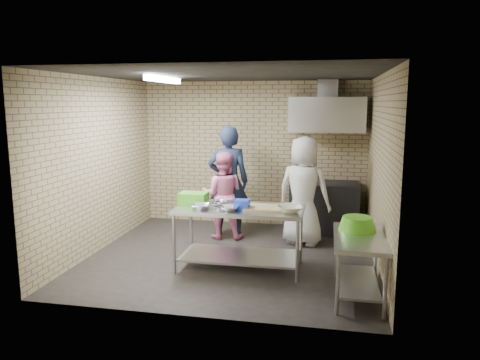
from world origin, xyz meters
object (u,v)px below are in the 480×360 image
side_counter (358,266)px  stove (324,207)px  blue_tub (242,204)px  prep_table (240,238)px  green_crate (194,198)px  bottle_red (330,118)px  green_basin (357,224)px  woman_white (304,191)px  woman_pink (223,195)px  man_navy (228,181)px

side_counter → stove: size_ratio=1.00×
blue_tub → prep_table: bearing=116.6°
prep_table → green_crate: size_ratio=4.50×
prep_table → stove: (1.13, 2.09, 0.01)m
blue_tub → bottle_red: bottle_red is taller
side_counter → green_basin: green_basin is taller
green_crate → woman_white: woman_white is taller
green_basin → woman_pink: 2.80m
woman_pink → woman_white: woman_white is taller
prep_table → woman_pink: woman_pink is taller
stove → green_basin: size_ratio=2.61×
prep_table → green_crate: green_crate is taller
stove → woman_white: size_ratio=0.68×
green_crate → bottle_red: size_ratio=2.17×
side_counter → green_crate: 2.48m
green_basin → man_navy: size_ratio=0.24×
prep_table → green_crate: 0.88m
prep_table → bottle_red: bottle_red is taller
stove → bottle_red: size_ratio=6.67×
prep_table → woman_white: woman_white is taller
man_navy → stove: bearing=-171.9°
prep_table → blue_tub: 0.51m
stove → blue_tub: (-1.08, -2.19, 0.49)m
bottle_red → green_crate: bearing=-130.4°
green_basin → man_navy: 2.85m
side_counter → man_navy: (-2.09, 2.21, 0.58)m
stove → woman_pink: bearing=-157.9°
blue_tub → green_basin: bearing=-11.7°
bottle_red → woman_pink: bearing=-152.0°
woman_white → prep_table: bearing=74.0°
green_basin → green_crate: bearing=166.7°
prep_table → woman_pink: size_ratio=1.18×
stove → green_crate: size_ratio=3.08×
blue_tub → green_basin: (1.51, -0.31, -0.11)m
green_basin → woman_white: size_ratio=0.26×
green_basin → man_navy: (-2.07, 1.96, 0.12)m
green_basin → bottle_red: size_ratio=2.56×
blue_tub → man_navy: size_ratio=0.10×
woman_pink → man_navy: bearing=-119.7°
prep_table → stove: 2.37m
man_navy → woman_white: (1.31, -0.23, -0.07)m
side_counter → green_basin: bearing=94.6°
prep_table → woman_pink: 1.54m
stove → man_navy: (-1.64, -0.54, 0.51)m
blue_tub → man_navy: man_navy is taller
man_navy → side_counter: bearing=123.2°
bottle_red → man_navy: bearing=-155.3°
prep_table → blue_tub: size_ratio=9.00×
green_crate → bottle_red: 3.09m
green_basin → bottle_red: (-0.38, 2.74, 1.19)m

